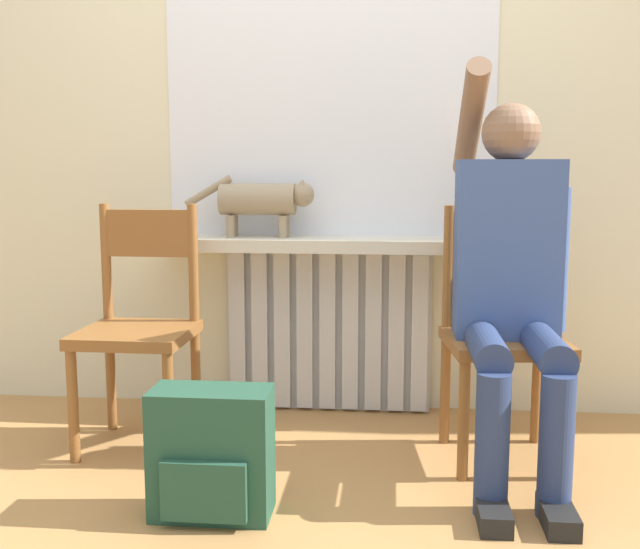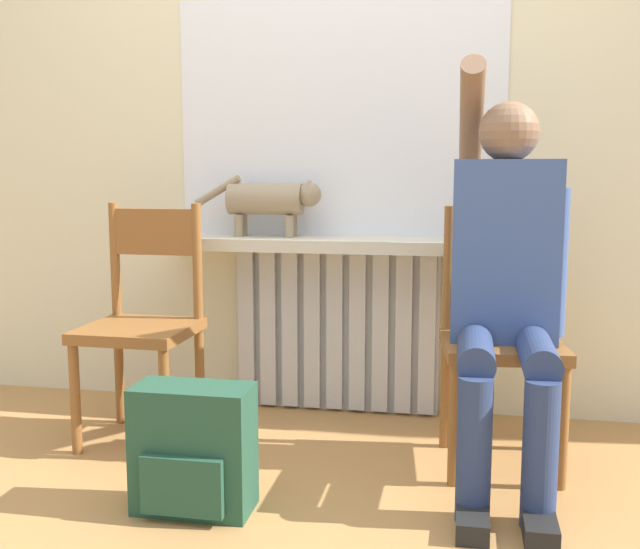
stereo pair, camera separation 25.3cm
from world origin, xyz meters
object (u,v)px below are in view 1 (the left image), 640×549
(chair_left, at_px, (139,324))
(cat, at_px, (263,200))
(person, at_px, (511,271))
(chair_right, at_px, (502,331))
(backpack, at_px, (211,454))

(chair_left, height_order, cat, cat)
(chair_left, relative_size, person, 0.64)
(chair_right, height_order, person, person)
(chair_left, bearing_deg, person, -4.26)
(person, height_order, backpack, person)
(person, bearing_deg, cat, 150.81)
(chair_left, distance_m, cat, 0.70)
(chair_left, xyz_separation_m, backpack, (0.39, -0.55, -0.26))
(chair_left, distance_m, backpack, 0.72)
(chair_right, bearing_deg, backpack, -154.52)
(chair_left, distance_m, chair_right, 1.28)
(person, distance_m, backpack, 1.11)
(chair_right, bearing_deg, chair_left, 173.83)
(cat, bearing_deg, person, -29.19)
(person, bearing_deg, backpack, -153.98)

